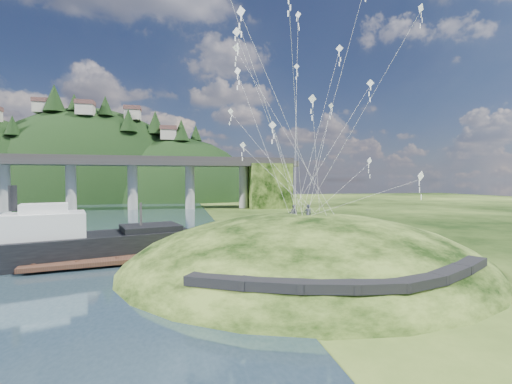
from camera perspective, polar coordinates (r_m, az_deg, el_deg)
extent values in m
plane|color=black|center=(30.45, -5.04, -13.74)|extent=(320.00, 320.00, 0.00)
ellipsoid|color=black|center=(34.63, 8.18, -14.38)|extent=(36.00, 32.00, 13.00)
cube|color=black|center=(22.08, -6.22, -14.40)|extent=(4.32, 3.62, 0.71)
cube|color=black|center=(21.05, 2.73, -15.05)|extent=(4.10, 2.97, 0.61)
cube|color=black|center=(21.12, 11.64, -15.04)|extent=(3.85, 2.37, 0.62)
cube|color=black|center=(22.12, 19.47, -14.45)|extent=(3.62, 1.83, 0.66)
cube|color=black|center=(23.95, 25.47, -13.23)|extent=(3.82, 2.27, 0.68)
cube|color=black|center=(26.51, 29.40, -11.60)|extent=(4.11, 2.97, 0.71)
cube|color=black|center=(29.61, 31.75, -10.17)|extent=(4.26, 3.43, 0.66)
cube|color=#2D2B2B|center=(113.37, -36.74, 4.72)|extent=(160.00, 0.40, 1.20)
cylinder|color=gray|center=(108.27, -36.37, 0.69)|extent=(2.60, 2.60, 13.00)
cylinder|color=gray|center=(103.00, -28.46, 0.79)|extent=(2.60, 2.60, 13.00)
cylinder|color=gray|center=(99.88, -19.88, 0.88)|extent=(2.60, 2.60, 13.00)
cylinder|color=gray|center=(99.11, -10.95, 0.96)|extent=(2.60, 2.60, 13.00)
cylinder|color=gray|center=(100.75, -2.10, 1.01)|extent=(2.60, 2.60, 13.00)
cube|color=black|center=(102.38, 2.03, 1.03)|extent=(12.00, 11.00, 13.00)
ellipsoid|color=black|center=(159.86, -25.65, -3.30)|extent=(96.00, 68.00, 88.00)
ellipsoid|color=black|center=(148.19, -12.99, -5.12)|extent=(76.00, 56.00, 72.00)
cone|color=black|center=(147.88, -35.52, 9.05)|extent=(5.29, 5.29, 6.96)
cone|color=black|center=(154.03, -30.58, 13.34)|extent=(8.01, 8.01, 10.54)
cone|color=black|center=(151.28, -28.05, 13.07)|extent=(4.97, 4.97, 6.54)
cone|color=black|center=(146.55, -23.82, 13.02)|extent=(5.83, 5.83, 7.67)
cone|color=black|center=(139.21, -20.50, 11.11)|extent=(6.47, 6.47, 8.51)
cone|color=black|center=(145.18, -16.44, 11.04)|extent=(7.13, 7.13, 9.38)
cone|color=black|center=(139.47, -12.36, 10.05)|extent=(6.56, 6.56, 8.63)
cone|color=black|center=(145.14, -10.01, 9.67)|extent=(4.88, 4.88, 6.42)
cube|color=beige|center=(158.15, -31.98, 11.81)|extent=(6.00, 5.00, 4.00)
cube|color=brown|center=(158.65, -32.00, 12.77)|extent=(6.40, 5.40, 1.60)
cube|color=beige|center=(145.54, -26.57, 12.10)|extent=(6.00, 5.00, 4.00)
cube|color=brown|center=(146.04, -26.59, 13.14)|extent=(6.40, 5.40, 1.60)
cube|color=beige|center=(148.47, -19.86, 11.95)|extent=(6.00, 5.00, 4.00)
cube|color=brown|center=(148.96, -19.87, 12.97)|extent=(6.40, 5.40, 1.60)
cube|color=beige|center=(140.23, -14.38, 9.17)|extent=(6.00, 5.00, 4.00)
cube|color=brown|center=(140.59, -14.39, 10.26)|extent=(6.40, 5.40, 1.60)
cube|color=black|center=(39.78, -27.27, -8.28)|extent=(22.99, 12.11, 2.62)
cube|color=silver|center=(39.47, -31.74, -5.03)|extent=(8.03, 6.26, 2.82)
cube|color=silver|center=(39.30, -31.79, -2.55)|extent=(4.73, 4.05, 1.21)
cube|color=black|center=(40.36, -17.19, -5.68)|extent=(7.24, 6.56, 0.61)
cylinder|color=black|center=(39.43, -35.48, -0.84)|extent=(0.71, 0.71, 2.42)
cylinder|color=#2D2B2B|center=(40.01, -18.63, -3.87)|extent=(0.24, 0.24, 3.03)
cube|color=#392117|center=(36.28, -22.18, -10.46)|extent=(16.26, 5.29, 0.40)
cylinder|color=#392117|center=(36.96, -33.11, -10.87)|extent=(0.34, 0.34, 1.15)
cylinder|color=#392117|center=(36.49, -27.69, -10.94)|extent=(0.34, 0.34, 1.15)
cylinder|color=#392117|center=(36.35, -22.17, -10.91)|extent=(0.34, 0.34, 1.15)
cylinder|color=#392117|center=(36.53, -16.67, -10.78)|extent=(0.34, 0.34, 1.15)
cylinder|color=#392117|center=(37.03, -11.27, -10.56)|extent=(0.34, 0.34, 1.15)
imported|color=#252932|center=(32.52, 8.65, -2.06)|extent=(0.73, 0.50, 1.95)
imported|color=#252932|center=(33.93, 6.26, -2.11)|extent=(1.03, 0.94, 1.70)
cube|color=white|center=(40.71, -4.26, 13.28)|extent=(0.67, 0.17, 0.67)
cube|color=white|center=(40.62, -4.25, 12.63)|extent=(0.09, 0.03, 0.39)
cube|color=white|center=(40.53, -4.25, 11.96)|extent=(0.09, 0.03, 0.39)
cube|color=white|center=(40.45, -4.25, 11.30)|extent=(0.09, 0.03, 0.39)
cube|color=white|center=(31.81, -2.52, 27.85)|extent=(0.64, 0.61, 0.83)
cube|color=white|center=(31.55, -2.52, 26.87)|extent=(0.11, 0.07, 0.49)
cube|color=white|center=(31.31, -2.52, 25.87)|extent=(0.11, 0.07, 0.49)
cube|color=white|center=(31.07, -2.52, 24.86)|extent=(0.11, 0.07, 0.49)
cube|color=white|center=(32.29, -3.23, 25.10)|extent=(0.70, 0.38, 0.75)
cube|color=white|center=(32.09, -3.23, 24.22)|extent=(0.10, 0.04, 0.44)
cube|color=white|center=(31.89, -3.23, 23.32)|extent=(0.10, 0.04, 0.44)
cube|color=white|center=(31.69, -3.22, 22.41)|extent=(0.10, 0.04, 0.44)
cube|color=white|center=(43.25, 6.78, 20.06)|extent=(0.63, 0.28, 0.66)
cube|color=white|center=(43.10, 6.78, 19.47)|extent=(0.09, 0.03, 0.38)
cube|color=white|center=(42.96, 6.78, 18.87)|extent=(0.09, 0.03, 0.38)
cube|color=white|center=(42.83, 6.78, 18.27)|extent=(0.09, 0.03, 0.38)
cube|color=white|center=(40.50, 7.04, 27.28)|extent=(0.47, 0.53, 0.66)
cube|color=white|center=(40.29, 7.04, 26.66)|extent=(0.08, 0.06, 0.39)
cube|color=white|center=(40.10, 7.04, 26.04)|extent=(0.08, 0.06, 0.39)
cube|color=white|center=(39.91, 7.03, 25.42)|extent=(0.08, 0.06, 0.39)
cube|color=white|center=(44.86, 12.39, 13.87)|extent=(0.69, 0.26, 0.67)
cube|color=white|center=(44.76, 12.39, 13.26)|extent=(0.09, 0.05, 0.40)
cube|color=white|center=(44.66, 12.38, 12.64)|extent=(0.09, 0.05, 0.40)
cube|color=white|center=(44.57, 12.38, 12.02)|extent=(0.09, 0.05, 0.40)
cube|color=white|center=(42.48, 18.40, 4.95)|extent=(0.79, 0.39, 0.84)
cube|color=white|center=(42.45, 18.39, 4.14)|extent=(0.10, 0.08, 0.49)
cube|color=white|center=(42.43, 18.38, 3.33)|extent=(0.10, 0.08, 0.49)
cube|color=white|center=(42.42, 18.37, 2.52)|extent=(0.10, 0.08, 0.49)
cube|color=white|center=(34.70, 2.76, 11.07)|extent=(0.76, 0.26, 0.78)
cube|color=white|center=(34.62, 2.76, 10.17)|extent=(0.10, 0.03, 0.45)
cube|color=white|center=(34.55, 2.76, 9.26)|extent=(0.10, 0.03, 0.45)
cube|color=white|center=(34.48, 2.76, 8.34)|extent=(0.10, 0.03, 0.45)
cube|color=white|center=(42.59, -3.30, 22.87)|extent=(0.88, 0.32, 0.85)
cube|color=white|center=(42.37, -3.30, 22.08)|extent=(0.11, 0.06, 0.51)
cube|color=white|center=(42.16, -3.30, 21.28)|extent=(0.11, 0.06, 0.51)
cube|color=white|center=(41.96, -3.30, 20.47)|extent=(0.11, 0.06, 0.51)
cube|color=white|center=(37.84, -2.20, 7.82)|extent=(0.71, 0.17, 0.71)
cube|color=white|center=(37.79, -2.20, 7.06)|extent=(0.09, 0.05, 0.41)
cube|color=white|center=(37.75, -2.20, 6.30)|extent=(0.09, 0.05, 0.41)
cube|color=white|center=(37.72, -2.20, 5.54)|extent=(0.09, 0.05, 0.41)
cube|color=white|center=(35.98, 9.36, 15.08)|extent=(0.89, 0.26, 0.87)
cube|color=white|center=(35.84, 9.36, 14.10)|extent=(0.12, 0.05, 0.52)
cube|color=white|center=(35.71, 9.35, 13.12)|extent=(0.12, 0.05, 0.52)
cube|color=white|center=(35.60, 9.35, 12.12)|extent=(0.12, 0.05, 0.52)
cube|color=white|center=(38.95, -3.07, 19.48)|extent=(0.60, 0.66, 0.84)
cube|color=white|center=(38.78, -3.07, 18.64)|extent=(0.10, 0.08, 0.49)
cube|color=white|center=(38.61, -3.07, 17.78)|extent=(0.10, 0.08, 0.49)
cube|color=white|center=(38.45, -3.07, 16.92)|extent=(0.10, 0.08, 0.49)
cube|color=white|center=(33.10, 25.78, 2.41)|extent=(0.83, 0.31, 0.86)
cube|color=white|center=(33.10, 25.76, 1.36)|extent=(0.11, 0.07, 0.50)
cube|color=white|center=(33.11, 25.75, 0.30)|extent=(0.11, 0.07, 0.50)
cube|color=white|center=(33.13, 25.73, -0.76)|extent=(0.11, 0.07, 0.50)
cube|color=white|center=(41.71, 13.74, 22.22)|extent=(0.73, 0.46, 0.81)
cube|color=white|center=(41.51, 13.73, 21.47)|extent=(0.11, 0.05, 0.48)
cube|color=white|center=(41.32, 13.72, 20.71)|extent=(0.11, 0.05, 0.48)
cube|color=white|center=(41.13, 13.71, 19.94)|extent=(0.11, 0.05, 0.48)
cube|color=white|center=(35.56, 25.78, 25.87)|extent=(0.70, 0.30, 0.72)
cube|color=white|center=(35.36, 25.76, 25.10)|extent=(0.09, 0.07, 0.43)
cube|color=white|center=(35.15, 25.75, 24.32)|extent=(0.09, 0.07, 0.43)
cube|color=white|center=(34.96, 25.74, 23.53)|extent=(0.09, 0.07, 0.43)
cube|color=white|center=(27.76, 5.45, 29.23)|extent=(0.09, 0.04, 0.41)
cube|color=white|center=(27.54, 5.44, 28.30)|extent=(0.09, 0.04, 0.41)
cube|color=white|center=(27.32, 5.44, 27.35)|extent=(0.09, 0.04, 0.41)
cube|color=white|center=(41.64, 18.52, 16.83)|extent=(0.76, 0.42, 0.83)
cube|color=white|center=(41.49, 18.51, 16.05)|extent=(0.11, 0.05, 0.48)
cube|color=white|center=(41.35, 18.50, 15.25)|extent=(0.11, 0.05, 0.48)
cube|color=white|center=(41.22, 18.49, 14.45)|extent=(0.11, 0.05, 0.48)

